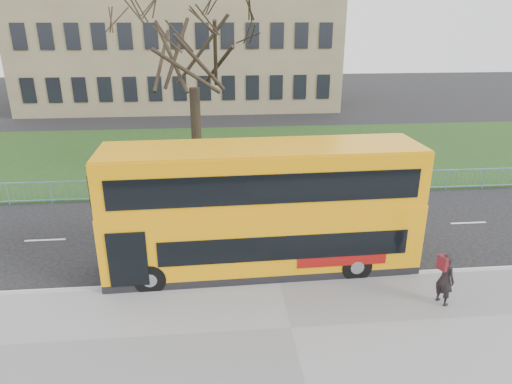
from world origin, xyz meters
The scene contains 8 objects.
ground centered at (0.00, 0.00, 0.00)m, with size 120.00×120.00×0.00m, color black.
kerb centered at (0.00, -1.55, 0.07)m, with size 80.00×0.20×0.14m, color #9A9A9D.
grass_verge centered at (0.00, 14.30, 0.04)m, with size 80.00×15.40×0.08m, color #1A3312.
guard_railing centered at (0.00, 6.60, 0.55)m, with size 40.00×0.12×1.10m, color #6BA0BF, non-canonical shape.
bare_tree centered at (-3.00, 10.00, 5.92)m, with size 8.17×8.17×11.67m, color black, non-canonical shape.
civic_building centered at (-5.00, 35.00, 7.00)m, with size 30.00×15.00×14.00m, color #7A6B4D.
yellow_bus centered at (-0.46, -0.51, 2.40)m, with size 10.72×2.80×4.47m.
pedestrian centered at (4.88, -3.33, 0.98)m, with size 0.62×0.41×1.71m, color black.
Camera 1 is at (-2.00, -14.81, 8.41)m, focal length 32.00 mm.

